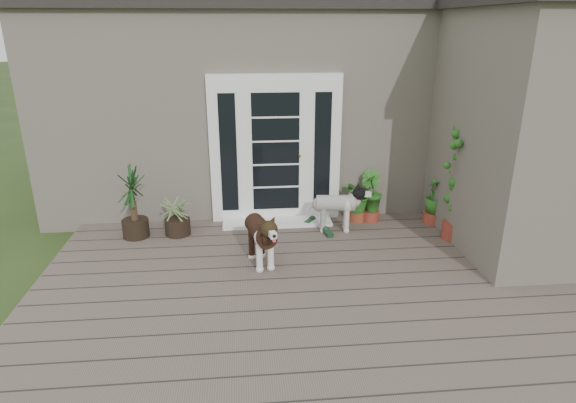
{
  "coord_description": "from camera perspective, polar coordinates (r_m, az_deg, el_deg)",
  "views": [
    {
      "loc": [
        -0.68,
        -4.27,
        2.9
      ],
      "look_at": [
        -0.1,
        1.75,
        0.7
      ],
      "focal_mm": 30.37,
      "sensor_mm": 36.0,
      "label": 1
    }
  ],
  "objects": [
    {
      "name": "spider_plant",
      "position": [
        6.94,
        -12.9,
        -1.37
      ],
      "size": [
        0.64,
        0.64,
        0.63
      ],
      "primitive_type": null,
      "rotation": [
        0.0,
        0.0,
        0.08
      ],
      "color": "#94B56F",
      "rests_on": "deck"
    },
    {
      "name": "house_main",
      "position": [
        9.05,
        -1.14,
        11.4
      ],
      "size": [
        7.4,
        4.0,
        3.1
      ],
      "primitive_type": "cube",
      "color": "#665E54",
      "rests_on": "ground"
    },
    {
      "name": "clog_left",
      "position": [
        6.87,
        4.67,
        -3.6
      ],
      "size": [
        0.17,
        0.28,
        0.08
      ],
      "primitive_type": null,
      "rotation": [
        0.0,
        0.0,
        0.19
      ],
      "color": "#14331E",
      "rests_on": "deck"
    },
    {
      "name": "yucca",
      "position": [
        6.95,
        -17.7,
        -0.17
      ],
      "size": [
        0.75,
        0.75,
        0.99
      ],
      "primitive_type": null,
      "rotation": [
        0.0,
        0.0,
        -0.09
      ],
      "color": "black",
      "rests_on": "deck"
    },
    {
      "name": "brindle_dog",
      "position": [
        5.92,
        -3.22,
        -4.5
      ],
      "size": [
        0.52,
        0.85,
        0.66
      ],
      "primitive_type": null,
      "rotation": [
        0.0,
        0.0,
        3.39
      ],
      "color": "#321C12",
      "rests_on": "deck"
    },
    {
      "name": "door_step",
      "position": [
        7.24,
        -1.28,
        -2.41
      ],
      "size": [
        1.6,
        0.4,
        0.05
      ],
      "primitive_type": "cube",
      "color": "white",
      "rests_on": "deck"
    },
    {
      "name": "roof_main",
      "position": [
        8.95,
        -1.22,
        21.9
      ],
      "size": [
        7.6,
        4.2,
        0.2
      ],
      "primitive_type": "cube",
      "color": "#2D2826",
      "rests_on": "house_main"
    },
    {
      "name": "door_unit",
      "position": [
        7.1,
        -1.47,
        6.07
      ],
      "size": [
        1.9,
        0.14,
        2.15
      ],
      "primitive_type": "cube",
      "color": "white",
      "rests_on": "deck"
    },
    {
      "name": "herb_a",
      "position": [
        7.31,
        8.11,
        0.03
      ],
      "size": [
        0.68,
        0.68,
        0.62
      ],
      "primitive_type": "imported",
      "rotation": [
        0.0,
        0.0,
        0.92
      ],
      "color": "#28631C",
      "rests_on": "deck"
    },
    {
      "name": "herb_b",
      "position": [
        7.37,
        9.65,
        -0.19
      ],
      "size": [
        0.51,
        0.51,
        0.55
      ],
      "primitive_type": "imported",
      "rotation": [
        0.0,
        0.0,
        2.25
      ],
      "color": "#1A5317",
      "rests_on": "deck"
    },
    {
      "name": "white_dog",
      "position": [
        6.93,
        5.55,
        -1.07
      ],
      "size": [
        0.76,
        0.39,
        0.61
      ],
      "primitive_type": null,
      "rotation": [
        0.0,
        0.0,
        -1.68
      ],
      "color": "beige",
      "rests_on": "deck"
    },
    {
      "name": "clog_right",
      "position": [
        7.24,
        2.58,
        -2.29
      ],
      "size": [
        0.25,
        0.28,
        0.08
      ],
      "primitive_type": null,
      "rotation": [
        0.0,
        0.0,
        -0.62
      ],
      "color": "#13311B",
      "rests_on": "deck"
    },
    {
      "name": "herb_c",
      "position": [
        7.5,
        16.79,
        -0.31
      ],
      "size": [
        0.52,
        0.52,
        0.58
      ],
      "primitive_type": "imported",
      "rotation": [
        0.0,
        0.0,
        4.08
      ],
      "color": "#1B611E",
      "rests_on": "deck"
    },
    {
      "name": "house_wing",
      "position": [
        6.92,
        25.96,
        6.73
      ],
      "size": [
        1.6,
        2.4,
        3.1
      ],
      "primitive_type": "cube",
      "color": "#665E54",
      "rests_on": "ground"
    },
    {
      "name": "deck",
      "position": [
        5.51,
        2.42,
        -11.06
      ],
      "size": [
        6.2,
        4.6,
        0.12
      ],
      "primitive_type": "cube",
      "color": "#6B5B4C",
      "rests_on": "ground"
    },
    {
      "name": "sapling",
      "position": [
        6.84,
        19.46,
        2.4
      ],
      "size": [
        0.64,
        0.64,
        1.69
      ],
      "primitive_type": null,
      "rotation": [
        0.0,
        0.0,
        0.36
      ],
      "color": "#215B1A",
      "rests_on": "deck"
    }
  ]
}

